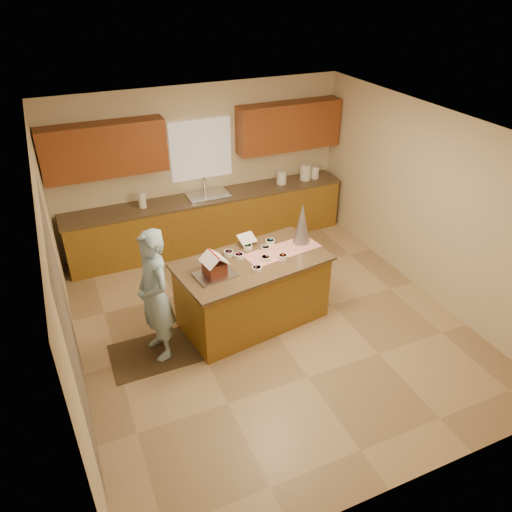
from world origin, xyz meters
The scene contains 28 objects.
floor centered at (0.00, 0.00, 0.00)m, with size 5.50×5.50×0.00m, color tan.
ceiling centered at (0.00, 0.00, 2.70)m, with size 5.50×5.50×0.00m, color silver.
wall_back centered at (0.00, 2.75, 1.35)m, with size 5.50×5.50×0.00m, color beige.
wall_front centered at (0.00, -2.75, 1.35)m, with size 5.50×5.50×0.00m, color beige.
wall_left centered at (-2.50, 0.00, 1.35)m, with size 5.50×5.50×0.00m, color beige.
wall_right centered at (2.50, 0.00, 1.35)m, with size 5.50×5.50×0.00m, color beige.
stone_accent centered at (-2.48, -0.80, 1.25)m, with size 2.50×2.50×0.00m, color gray.
window_curtain centered at (0.00, 2.72, 1.65)m, with size 1.05×0.03×1.00m, color white.
back_counter_base centered at (0.00, 2.45, 0.44)m, with size 4.80×0.60×0.88m, color olive.
back_counter_top centered at (0.00, 2.45, 0.90)m, with size 4.85×0.63×0.04m, color brown.
upper_cabinet_left centered at (-1.55, 2.57, 1.90)m, with size 1.85×0.35×0.80m, color brown.
upper_cabinet_right centered at (1.55, 2.57, 1.90)m, with size 1.85×0.35×0.80m, color brown.
sink centered at (0.00, 2.45, 0.89)m, with size 0.70×0.45×0.12m, color silver.
faucet centered at (0.00, 2.63, 1.06)m, with size 0.03×0.03×0.28m, color silver.
island_base centered at (-0.17, 0.15, 0.47)m, with size 1.90×0.95×0.93m, color olive.
island_top centered at (-0.17, 0.15, 0.95)m, with size 1.99×1.04×0.04m, color brown.
table_runner centered at (0.30, 0.22, 0.98)m, with size 1.06×0.38×0.01m, color red.
baking_tray centered at (-0.74, 0.01, 0.99)m, with size 0.49×0.36×0.03m, color silver.
cookbook centered at (-0.07, 0.57, 1.07)m, with size 0.23×0.02×0.19m, color white.
tinsel_tree centered at (0.64, 0.33, 1.26)m, with size 0.23×0.23×0.58m, color #B9B9C6.
rug centered at (-1.56, 0.02, 0.01)m, with size 1.18×0.77×0.01m, color black.
boy centered at (-1.51, 0.02, 0.88)m, with size 0.63×0.41×1.73m, color #92B6CF.
canister_a centered at (1.38, 2.45, 1.04)m, with size 0.17×0.17×0.24m, color white.
canister_b centered at (1.86, 2.45, 1.06)m, with size 0.19×0.19×0.28m, color white.
canister_c centered at (2.05, 2.45, 1.03)m, with size 0.15×0.15×0.22m, color white.
paper_towel centered at (-1.11, 2.45, 1.05)m, with size 0.12×0.12×0.26m, color white.
gingerbread_house centered at (-0.74, 0.01, 1.11)m, with size 0.33×0.34×0.30m.
candy_bowls centered at (-0.06, 0.25, 1.00)m, with size 0.76×0.69×0.06m.
Camera 1 is at (-2.30, -4.85, 4.31)m, focal length 34.37 mm.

